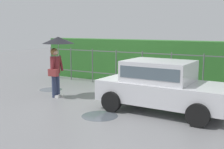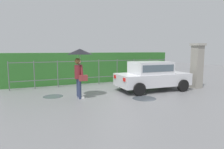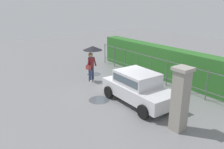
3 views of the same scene
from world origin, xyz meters
The scene contains 8 objects.
ground_plane centered at (0.00, 0.00, 0.00)m, with size 40.00×40.00×0.00m, color slate.
car centered at (1.79, -0.35, 0.80)m, with size 3.78×1.95×1.48m.
pedestrian centered at (-1.98, -0.51, 1.65)m, with size 1.11×1.11×2.12m.
gate_pillar centered at (4.43, -0.77, 1.24)m, with size 0.60×0.60×2.42m.
fence_section centered at (-0.08, 2.43, 0.83)m, with size 9.74×0.05×1.50m.
hedge_row centered at (-0.08, 3.43, 0.95)m, with size 10.69×0.90×1.90m, color #2D6B28.
puddle_near centered at (0.51, -1.68, 0.00)m, with size 1.02×1.02×0.00m, color #4C545B.
puddle_far centered at (-3.03, 0.25, 0.00)m, with size 0.89×0.89×0.00m, color #4C545B.
Camera 2 is at (-4.00, -8.62, 2.05)m, focal length 31.26 mm.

